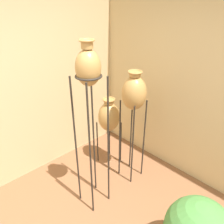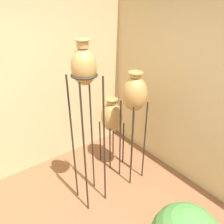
{
  "view_description": "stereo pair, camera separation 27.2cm",
  "coord_description": "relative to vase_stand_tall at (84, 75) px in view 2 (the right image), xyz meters",
  "views": [
    {
      "loc": [
        -0.57,
        -0.71,
        2.28
      ],
      "look_at": [
        1.11,
        1.04,
        1.05
      ],
      "focal_mm": 35.0,
      "sensor_mm": 36.0,
      "label": 1
    },
    {
      "loc": [
        -0.36,
        -0.89,
        2.28
      ],
      "look_at": [
        1.11,
        1.04,
        1.05
      ],
      "focal_mm": 35.0,
      "sensor_mm": 36.0,
      "label": 2
    }
  ],
  "objects": [
    {
      "name": "vase_stand_medium",
      "position": [
        0.68,
        -0.01,
        -0.38
      ],
      "size": [
        0.31,
        0.31,
        1.56
      ],
      "color": "#28231E",
      "rests_on": "ground_plane"
    },
    {
      "name": "vase_stand_short",
      "position": [
        0.65,
        0.42,
        -0.85
      ],
      "size": [
        0.31,
        0.31,
        1.08
      ],
      "color": "#28231E",
      "rests_on": "ground_plane"
    },
    {
      "name": "vase_stand_tall",
      "position": [
        0.0,
        0.0,
        0.0
      ],
      "size": [
        0.28,
        0.28,
        1.98
      ],
      "color": "#28231E",
      "rests_on": "ground_plane"
    }
  ]
}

